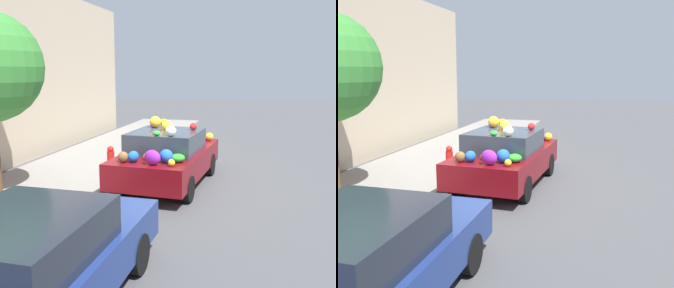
{
  "view_description": "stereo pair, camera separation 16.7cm",
  "coord_description": "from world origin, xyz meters",
  "views": [
    {
      "loc": [
        -9.4,
        -2.49,
        2.85
      ],
      "look_at": [
        0.0,
        -0.14,
        1.04
      ],
      "focal_mm": 42.0,
      "sensor_mm": 36.0,
      "label": 1
    },
    {
      "loc": [
        -9.36,
        -2.65,
        2.85
      ],
      "look_at": [
        0.0,
        -0.14,
        1.04
      ],
      "focal_mm": 42.0,
      "sensor_mm": 36.0,
      "label": 2
    }
  ],
  "objects": [
    {
      "name": "fire_hydrant",
      "position": [
        0.36,
        1.56,
        0.49
      ],
      "size": [
        0.2,
        0.2,
        0.7
      ],
      "color": "red",
      "rests_on": "sidewalk_curb"
    },
    {
      "name": "art_car",
      "position": [
        -0.03,
        -0.14,
        0.74
      ],
      "size": [
        4.01,
        2.08,
        1.69
      ],
      "rotation": [
        0.0,
        0.0,
        -0.06
      ],
      "color": "maroon",
      "rests_on": "ground"
    },
    {
      "name": "parked_car_plain",
      "position": [
        -5.81,
        -0.01,
        0.69
      ],
      "size": [
        4.24,
        1.8,
        1.34
      ],
      "rotation": [
        0.0,
        0.0,
        -0.01
      ],
      "color": "navy",
      "rests_on": "ground"
    },
    {
      "name": "ground_plane",
      "position": [
        0.0,
        0.0,
        0.0
      ],
      "size": [
        60.0,
        60.0,
        0.0
      ],
      "primitive_type": "plane",
      "color": "#4C4C4F"
    },
    {
      "name": "sidewalk_curb",
      "position": [
        0.0,
        2.7,
        0.07
      ],
      "size": [
        24.0,
        3.2,
        0.15
      ],
      "color": "gray",
      "rests_on": "ground"
    }
  ]
}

